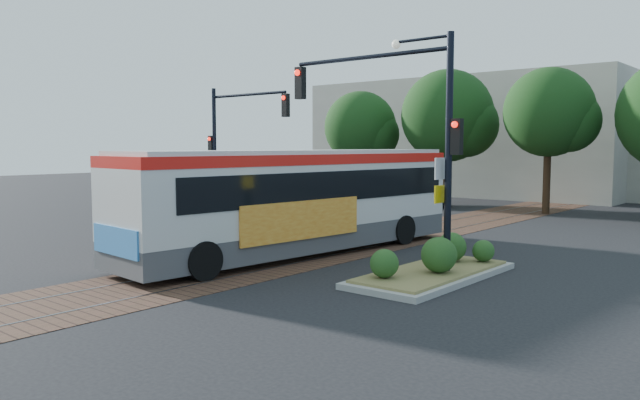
{
  "coord_description": "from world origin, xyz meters",
  "views": [
    {
      "loc": [
        12.72,
        -14.94,
        3.4
      ],
      "look_at": [
        -0.47,
        0.8,
        1.6
      ],
      "focal_mm": 35.0,
      "sensor_mm": 36.0,
      "label": 1
    }
  ],
  "objects_px": {
    "signal_pole_main": "(407,117)",
    "parked_car": "(409,194)",
    "city_bus": "(299,196)",
    "traffic_island": "(435,265)",
    "officer": "(177,204)",
    "signal_pole_left": "(231,135)"
  },
  "relations": [
    {
      "from": "city_bus",
      "to": "signal_pole_left",
      "type": "distance_m",
      "value": 9.48
    },
    {
      "from": "signal_pole_main",
      "to": "parked_car",
      "type": "xyz_separation_m",
      "value": [
        -9.63,
        15.72,
        -3.49
      ]
    },
    {
      "from": "signal_pole_main",
      "to": "traffic_island",
      "type": "bearing_deg",
      "value": -5.36
    },
    {
      "from": "parked_car",
      "to": "city_bus",
      "type": "bearing_deg",
      "value": -164.59
    },
    {
      "from": "city_bus",
      "to": "parked_car",
      "type": "xyz_separation_m",
      "value": [
        -5.51,
        15.39,
        -1.15
      ]
    },
    {
      "from": "traffic_island",
      "to": "officer",
      "type": "distance_m",
      "value": 14.15
    },
    {
      "from": "signal_pole_left",
      "to": "traffic_island",
      "type": "bearing_deg",
      "value": -20.36
    },
    {
      "from": "city_bus",
      "to": "traffic_island",
      "type": "relative_size",
      "value": 2.38
    },
    {
      "from": "city_bus",
      "to": "signal_pole_main",
      "type": "distance_m",
      "value": 4.75
    },
    {
      "from": "signal_pole_main",
      "to": "city_bus",
      "type": "bearing_deg",
      "value": 175.45
    },
    {
      "from": "city_bus",
      "to": "signal_pole_main",
      "type": "height_order",
      "value": "signal_pole_main"
    },
    {
      "from": "traffic_island",
      "to": "city_bus",
      "type": "bearing_deg",
      "value": 175.3
    },
    {
      "from": "city_bus",
      "to": "officer",
      "type": "xyz_separation_m",
      "value": [
        -8.85,
        1.99,
        -0.91
      ]
    },
    {
      "from": "city_bus",
      "to": "signal_pole_left",
      "type": "height_order",
      "value": "signal_pole_left"
    },
    {
      "from": "traffic_island",
      "to": "signal_pole_left",
      "type": "xyz_separation_m",
      "value": [
        -13.19,
        4.89,
        3.54
      ]
    },
    {
      "from": "signal_pole_main",
      "to": "officer",
      "type": "relative_size",
      "value": 3.33
    },
    {
      "from": "officer",
      "to": "signal_pole_main",
      "type": "bearing_deg",
      "value": 155.88
    },
    {
      "from": "city_bus",
      "to": "officer",
      "type": "height_order",
      "value": "city_bus"
    },
    {
      "from": "signal_pole_left",
      "to": "officer",
      "type": "distance_m",
      "value": 3.94
    },
    {
      "from": "signal_pole_left",
      "to": "parked_car",
      "type": "xyz_separation_m",
      "value": [
        2.6,
        10.92,
        -3.2
      ]
    },
    {
      "from": "traffic_island",
      "to": "signal_pole_left",
      "type": "relative_size",
      "value": 0.87
    },
    {
      "from": "signal_pole_main",
      "to": "parked_car",
      "type": "height_order",
      "value": "signal_pole_main"
    }
  ]
}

